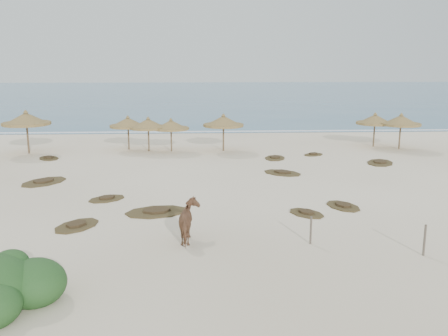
{
  "coord_description": "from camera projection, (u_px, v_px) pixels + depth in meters",
  "views": [
    {
      "loc": [
        -0.55,
        -20.39,
        6.7
      ],
      "look_at": [
        0.72,
        5.0,
        1.12
      ],
      "focal_mm": 40.0,
      "sensor_mm": 36.0,
      "label": 1
    }
  ],
  "objects": [
    {
      "name": "scrub_1",
      "position": [
        44.0,
        182.0,
        27.57
      ],
      "size": [
        3.01,
        3.26,
        0.16
      ],
      "rotation": [
        0.0,
        0.0,
        0.97
      ],
      "color": "#4D3F22",
      "rests_on": "ground"
    },
    {
      "name": "scrub_2",
      "position": [
        107.0,
        198.0,
        24.24
      ],
      "size": [
        2.18,
        2.04,
        0.16
      ],
      "rotation": [
        0.0,
        0.0,
        0.63
      ],
      "color": "#4D3F22",
      "rests_on": "ground"
    },
    {
      "name": "scrub_10",
      "position": [
        313.0,
        154.0,
        35.41
      ],
      "size": [
        1.85,
        1.68,
        0.16
      ],
      "rotation": [
        0.0,
        0.0,
        0.57
      ],
      "color": "#4D3F22",
      "rests_on": "ground"
    },
    {
      "name": "palapa_5",
      "position": [
        375.0,
        120.0,
        38.46
      ],
      "size": [
        2.94,
        2.94,
        2.68
      ],
      "rotation": [
        0.0,
        0.0,
        0.03
      ],
      "color": "brown",
      "rests_on": "ground"
    },
    {
      "name": "fence_post_far",
      "position": [
        425.0,
        240.0,
        17.24
      ],
      "size": [
        0.11,
        0.11,
        1.13
      ],
      "primitive_type": "cylinder",
      "rotation": [
        0.0,
        0.0,
        0.41
      ],
      "color": "brown",
      "rests_on": "ground"
    },
    {
      "name": "palapa_1",
      "position": [
        128.0,
        123.0,
        37.19
      ],
      "size": [
        3.4,
        3.4,
        2.59
      ],
      "rotation": [
        0.0,
        0.0,
        -0.27
      ],
      "color": "brown",
      "rests_on": "ground"
    },
    {
      "name": "palapa_0",
      "position": [
        26.0,
        119.0,
        35.54
      ],
      "size": [
        3.85,
        3.85,
        3.17
      ],
      "rotation": [
        0.0,
        0.0,
        0.15
      ],
      "color": "brown",
      "rests_on": "ground"
    },
    {
      "name": "scrub_12",
      "position": [
        306.0,
        213.0,
        21.97
      ],
      "size": [
        1.96,
        2.1,
        0.16
      ],
      "rotation": [
        0.0,
        0.0,
        2.2
      ],
      "color": "#4D3F22",
      "rests_on": "ground"
    },
    {
      "name": "ocean",
      "position": [
        202.0,
        95.0,
        94.52
      ],
      "size": [
        200.0,
        100.0,
        0.01
      ],
      "primitive_type": "cube",
      "color": "#2D5F88",
      "rests_on": "ground"
    },
    {
      "name": "ground",
      "position": [
        213.0,
        219.0,
        21.36
      ],
      "size": [
        160.0,
        160.0,
        0.0
      ],
      "primitive_type": "plane",
      "color": "#FCEDCF",
      "rests_on": "ground"
    },
    {
      "name": "scrub_9",
      "position": [
        157.0,
        211.0,
        22.18
      ],
      "size": [
        3.21,
        2.52,
        0.16
      ],
      "rotation": [
        0.0,
        0.0,
        0.27
      ],
      "color": "#4D3F22",
      "rests_on": "ground"
    },
    {
      "name": "palapa_3",
      "position": [
        171.0,
        125.0,
        36.46
      ],
      "size": [
        3.34,
        3.34,
        2.49
      ],
      "rotation": [
        0.0,
        0.0,
        0.31
      ],
      "color": "brown",
      "rests_on": "ground"
    },
    {
      "name": "scrub_6",
      "position": [
        49.0,
        158.0,
        34.11
      ],
      "size": [
        2.02,
        2.25,
        0.16
      ],
      "rotation": [
        0.0,
        0.0,
        2.1
      ],
      "color": "#4D3F22",
      "rests_on": "ground"
    },
    {
      "name": "palapa_6",
      "position": [
        401.0,
        121.0,
        37.36
      ],
      "size": [
        3.45,
        3.45,
        2.76
      ],
      "rotation": [
        0.0,
        0.0,
        0.19
      ],
      "color": "brown",
      "rests_on": "ground"
    },
    {
      "name": "horse",
      "position": [
        190.0,
        221.0,
        18.6
      ],
      "size": [
        0.86,
        1.82,
        1.53
      ],
      "primitive_type": "imported",
      "rotation": [
        0.0,
        0.0,
        3.16
      ],
      "color": "brown",
      "rests_on": "ground"
    },
    {
      "name": "scrub_7",
      "position": [
        275.0,
        158.0,
        34.19
      ],
      "size": [
        1.83,
        2.34,
        0.16
      ],
      "rotation": [
        0.0,
        0.0,
        1.31
      ],
      "color": "#4D3F22",
      "rests_on": "ground"
    },
    {
      "name": "scrub_4",
      "position": [
        343.0,
        206.0,
        23.04
      ],
      "size": [
        1.86,
        2.25,
        0.16
      ],
      "rotation": [
        0.0,
        0.0,
        1.94
      ],
      "color": "#4D3F22",
      "rests_on": "ground"
    },
    {
      "name": "palapa_2",
      "position": [
        148.0,
        124.0,
        36.46
      ],
      "size": [
        3.12,
        3.12,
        2.59
      ],
      "rotation": [
        0.0,
        0.0,
        0.14
      ],
      "color": "brown",
      "rests_on": "ground"
    },
    {
      "name": "fence_post_near",
      "position": [
        311.0,
        230.0,
        18.34
      ],
      "size": [
        0.1,
        0.1,
        1.06
      ],
      "primitive_type": "cylinder",
      "rotation": [
        0.0,
        0.0,
        -0.26
      ],
      "color": "brown",
      "rests_on": "ground"
    },
    {
      "name": "scrub_3",
      "position": [
        282.0,
        173.0,
        29.74
      ],
      "size": [
        2.8,
        2.66,
        0.16
      ],
      "rotation": [
        0.0,
        0.0,
        2.48
      ],
      "color": "#4D3F22",
      "rests_on": "ground"
    },
    {
      "name": "scrub_5",
      "position": [
        380.0,
        162.0,
        32.64
      ],
      "size": [
        2.54,
        2.96,
        0.16
      ],
      "rotation": [
        0.0,
        0.0,
        1.14
      ],
      "color": "#4D3F22",
      "rests_on": "ground"
    },
    {
      "name": "scrub_11",
      "position": [
        77.0,
        225.0,
        20.34
      ],
      "size": [
        2.27,
        2.53,
        0.16
      ],
      "rotation": [
        0.0,
        0.0,
        1.03
      ],
      "color": "#4D3F22",
      "rests_on": "ground"
    },
    {
      "name": "foam_line",
      "position": [
        205.0,
        132.0,
        46.72
      ],
      "size": [
        70.0,
        0.6,
        0.01
      ],
      "primitive_type": "cube",
      "color": "silver",
      "rests_on": "ground"
    },
    {
      "name": "palapa_4",
      "position": [
        223.0,
        122.0,
        36.62
      ],
      "size": [
        3.63,
        3.63,
        2.8
      ],
      "rotation": [
        0.0,
        0.0,
        0.25
      ],
      "color": "brown",
      "rests_on": "ground"
    }
  ]
}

